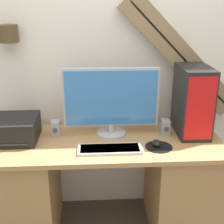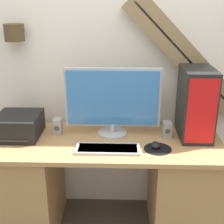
{
  "view_description": "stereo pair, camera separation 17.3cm",
  "coord_description": "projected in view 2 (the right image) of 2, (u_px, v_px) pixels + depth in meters",
  "views": [
    {
      "loc": [
        -0.06,
        -1.6,
        1.66
      ],
      "look_at": [
        0.06,
        0.31,
        0.94
      ],
      "focal_mm": 50.0,
      "sensor_mm": 36.0,
      "label": 1
    },
    {
      "loc": [
        0.12,
        -1.6,
        1.66
      ],
      "look_at": [
        0.06,
        0.31,
        0.94
      ],
      "focal_mm": 50.0,
      "sensor_mm": 36.0,
      "label": 2
    }
  ],
  "objects": [
    {
      "name": "wall_back",
      "position": [
        107.0,
        41.0,
        2.24
      ],
      "size": [
        6.4,
        0.19,
        2.7
      ],
      "color": "white",
      "rests_on": "ground_plane"
    },
    {
      "name": "desk",
      "position": [
        104.0,
        185.0,
        2.24
      ],
      "size": [
        1.6,
        0.62,
        0.73
      ],
      "color": "tan",
      "rests_on": "ground_plane"
    },
    {
      "name": "monitor",
      "position": [
        113.0,
        100.0,
        2.13
      ],
      "size": [
        0.66,
        0.21,
        0.48
      ],
      "color": "#B7B7BC",
      "rests_on": "desk"
    },
    {
      "name": "printer",
      "position": [
        19.0,
        126.0,
        2.16
      ],
      "size": [
        0.29,
        0.31,
        0.16
      ],
      "color": "black",
      "rests_on": "desk"
    },
    {
      "name": "keyboard",
      "position": [
        108.0,
        149.0,
        1.98
      ],
      "size": [
        0.41,
        0.15,
        0.02
      ],
      "color": "silver",
      "rests_on": "desk"
    },
    {
      "name": "computer_tower",
      "position": [
        196.0,
        103.0,
        2.1
      ],
      "size": [
        0.21,
        0.34,
        0.48
      ],
      "color": "black",
      "rests_on": "desk"
    },
    {
      "name": "speaker_right",
      "position": [
        167.0,
        129.0,
        2.15
      ],
      "size": [
        0.06,
        0.07,
        0.11
      ],
      "color": "#99999E",
      "rests_on": "desk"
    },
    {
      "name": "mousepad",
      "position": [
        158.0,
        149.0,
        2.0
      ],
      "size": [
        0.18,
        0.18,
        0.0
      ],
      "color": "black",
      "rests_on": "desk"
    },
    {
      "name": "speaker_left",
      "position": [
        58.0,
        126.0,
        2.2
      ],
      "size": [
        0.06,
        0.07,
        0.11
      ],
      "color": "#99999E",
      "rests_on": "desk"
    },
    {
      "name": "mouse",
      "position": [
        156.0,
        145.0,
        2.0
      ],
      "size": [
        0.06,
        0.08,
        0.04
      ],
      "color": "black",
      "rests_on": "mousepad"
    }
  ]
}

